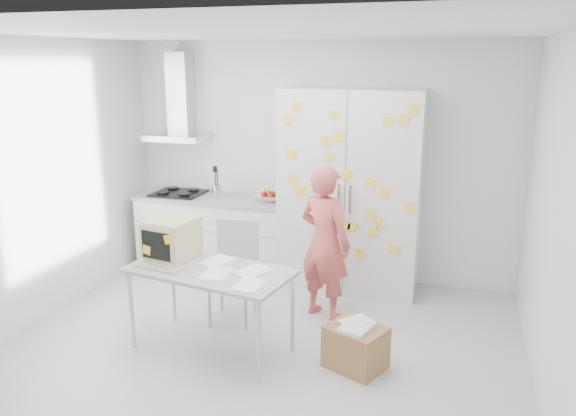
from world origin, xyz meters
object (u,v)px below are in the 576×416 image
(desk, at_px, (185,252))
(chair, at_px, (235,265))
(cardboard_box, at_px, (356,346))
(person, at_px, (325,243))

(desk, distance_m, chair, 0.69)
(desk, bearing_deg, cardboard_box, 9.40)
(person, height_order, cardboard_box, person)
(chair, relative_size, cardboard_box, 1.73)
(cardboard_box, bearing_deg, person, 119.12)
(person, distance_m, cardboard_box, 1.15)
(person, relative_size, desk, 1.02)
(cardboard_box, bearing_deg, desk, 179.72)
(chair, xyz_separation_m, cardboard_box, (1.32, -0.59, -0.36))
(desk, xyz_separation_m, cardboard_box, (1.54, -0.01, -0.66))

